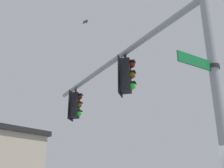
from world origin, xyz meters
name	(u,v)px	position (x,y,z in m)	size (l,w,h in m)	color
signal_pole	(220,109)	(0.00, 0.00, 3.19)	(0.20, 0.20, 6.38)	gray
mast_arm	(110,63)	(-2.82, -2.90, 5.78)	(0.18, 0.18, 8.09)	gray
traffic_light_nearest_pole	(126,76)	(-2.18, -2.22, 5.00)	(0.54, 0.49, 1.31)	black
traffic_light_mid_inner	(75,105)	(-4.76, -4.87, 5.00)	(0.54, 0.49, 1.31)	black
street_name_sign	(203,64)	(0.22, -0.22, 4.07)	(0.84, 0.82, 0.22)	#147238
bird_flying	(85,22)	(-4.40, -4.44, 8.70)	(0.24, 0.31, 0.09)	#4C4742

